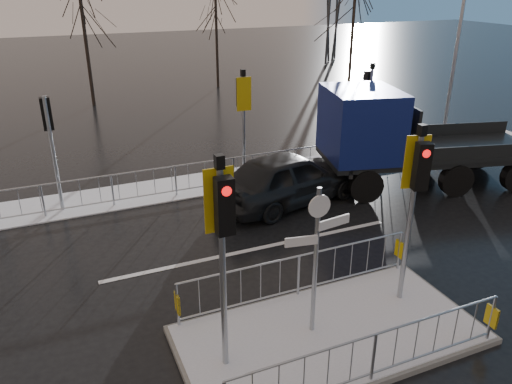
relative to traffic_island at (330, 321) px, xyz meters
name	(u,v)px	position (x,y,z in m)	size (l,w,h in m)	color
ground	(329,337)	(0.01, -0.01, -0.39)	(120.00, 120.00, 0.00)	black
snow_verge	(201,184)	(0.01, 8.59, -0.37)	(30.00, 2.00, 0.04)	white
lane_markings	(338,348)	(0.01, -0.34, -0.39)	(8.00, 11.38, 0.01)	silver
traffic_island	(330,321)	(0.00, 0.00, 0.00)	(6.00, 3.04, 4.15)	slate
far_kerb_fixtures	(212,160)	(0.31, 8.08, 0.63)	(18.00, 0.65, 3.83)	#9CA2AA
car_far_lane	(289,178)	(2.16, 6.11, 0.45)	(1.98, 4.93, 1.68)	black
flatbed_truck	(390,136)	(5.79, 6.02, 1.39)	(7.65, 4.31, 3.35)	black
tree_far_a	(82,13)	(-1.99, 21.99, 4.43)	(3.75, 3.75, 7.08)	black
tree_far_b	(216,19)	(6.01, 23.99, 3.79)	(3.25, 3.25, 6.14)	black
tree_far_c	(355,2)	(14.01, 20.99, 4.76)	(4.00, 4.00, 7.55)	black
street_lamp_right	(460,39)	(10.58, 8.49, 4.00)	(1.25, 0.18, 8.00)	#9CA2AA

